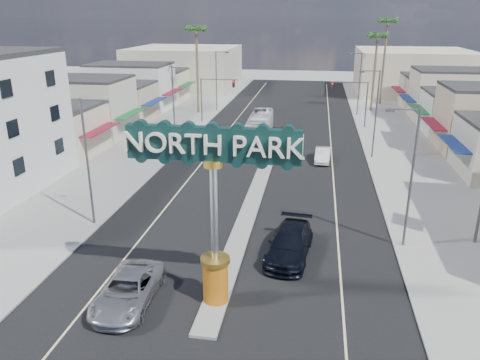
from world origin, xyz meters
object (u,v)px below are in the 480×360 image
(streetlight_r_far, at_px, (358,81))
(palm_right_mid, at_px, (377,40))
(streetlight_l_near, at_px, (89,156))
(streetlight_r_near, at_px, (409,172))
(traffic_signal_left, at_px, (214,92))
(streetlight_r_mid, at_px, (375,110))
(palm_left_far, at_px, (196,34))
(traffic_signal_right, at_px, (353,95))
(city_bus, at_px, (260,126))
(suv_right, at_px, (290,244))
(streetlight_l_mid, at_px, (175,104))
(car_parked_right, at_px, (323,155))
(streetlight_l_far, at_px, (217,78))
(palm_right_far, at_px, (387,26))
(gateway_sign, at_px, (214,196))
(suv_left, at_px, (128,290))

(streetlight_r_far, height_order, palm_right_mid, palm_right_mid)
(streetlight_l_near, relative_size, streetlight_r_near, 1.00)
(traffic_signal_left, bearing_deg, streetlight_r_mid, -35.50)
(palm_left_far, bearing_deg, streetlight_r_far, 4.88)
(traffic_signal_right, distance_m, city_bus, 13.68)
(streetlight_r_near, distance_m, suv_right, 8.53)
(streetlight_l_mid, height_order, car_parked_right, streetlight_l_mid)
(streetlight_l_far, xyz_separation_m, palm_right_far, (25.43, 10.00, 7.32))
(gateway_sign, xyz_separation_m, streetlight_l_far, (-10.43, 50.02, -0.86))
(palm_right_mid, bearing_deg, streetlight_l_mid, -132.03)
(streetlight_l_mid, relative_size, streetlight_r_mid, 1.00)
(streetlight_r_far, distance_m, car_parked_right, 24.88)
(streetlight_r_mid, xyz_separation_m, suv_left, (-14.87, -28.82, -4.28))
(streetlight_r_far, height_order, palm_left_far, palm_left_far)
(suv_left, bearing_deg, streetlight_r_mid, 60.89)
(gateway_sign, relative_size, traffic_signal_right, 1.53)
(palm_left_far, bearing_deg, car_parked_right, -49.92)
(traffic_signal_right, relative_size, suv_right, 1.01)
(streetlight_l_far, height_order, streetlight_r_near, same)
(streetlight_r_near, xyz_separation_m, palm_left_far, (-23.43, 40.00, 6.43))
(traffic_signal_left, bearing_deg, palm_left_far, 122.43)
(streetlight_l_mid, xyz_separation_m, streetlight_r_mid, (20.87, 0.00, 0.00))
(streetlight_r_far, bearing_deg, palm_left_far, -175.12)
(gateway_sign, xyz_separation_m, traffic_signal_right, (9.18, 42.02, -1.65))
(streetlight_l_far, height_order, suv_right, streetlight_l_far)
(streetlight_r_mid, distance_m, suv_left, 32.72)
(car_parked_right, distance_m, city_bus, 11.45)
(traffic_signal_left, height_order, city_bus, traffic_signal_left)
(streetlight_r_mid, distance_m, streetlight_r_far, 22.00)
(streetlight_r_near, bearing_deg, traffic_signal_right, 92.10)
(gateway_sign, height_order, palm_right_mid, palm_right_mid)
(streetlight_l_far, xyz_separation_m, streetlight_r_far, (20.87, 0.00, 0.00))
(gateway_sign, relative_size, suv_left, 1.62)
(suv_left, bearing_deg, suv_right, 36.97)
(traffic_signal_right, relative_size, streetlight_r_mid, 0.67)
(palm_right_far, bearing_deg, traffic_signal_left, -143.33)
(streetlight_l_far, bearing_deg, palm_right_mid, 9.69)
(streetlight_r_mid, bearing_deg, traffic_signal_right, 95.10)
(traffic_signal_left, bearing_deg, streetlight_r_near, -60.01)
(gateway_sign, height_order, streetlight_r_far, gateway_sign)
(gateway_sign, bearing_deg, streetlight_l_mid, 110.42)
(streetlight_l_far, height_order, city_bus, streetlight_l_far)
(streetlight_r_far, distance_m, suv_left, 53.13)
(gateway_sign, bearing_deg, suv_right, 58.10)
(palm_left_far, relative_size, car_parked_right, 3.14)
(suv_left, bearing_deg, traffic_signal_left, 94.51)
(suv_right, distance_m, car_parked_right, 20.61)
(suv_right, bearing_deg, traffic_signal_left, 114.74)
(traffic_signal_left, distance_m, city_bus, 10.66)
(streetlight_r_mid, bearing_deg, streetlight_r_near, -90.00)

